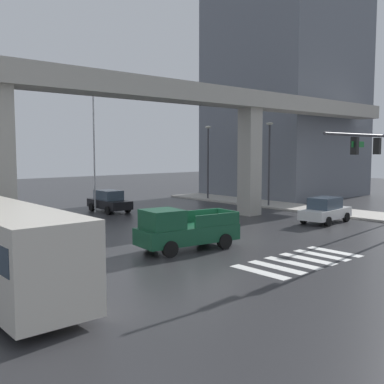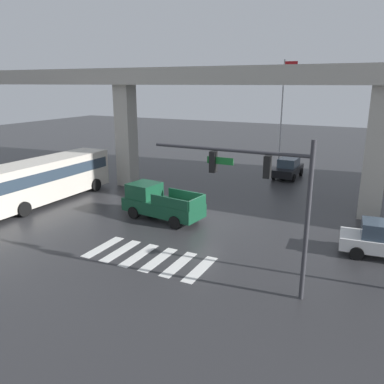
# 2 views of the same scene
# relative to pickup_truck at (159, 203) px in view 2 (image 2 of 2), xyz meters

# --- Properties ---
(ground_plane) EXTENTS (120.00, 120.00, 0.00)m
(ground_plane) POSITION_rel_pickup_truck_xyz_m (2.49, 0.45, -0.99)
(ground_plane) COLOR #2D2D30
(crosswalk_stripes) EXTENTS (6.05, 2.80, 0.01)m
(crosswalk_stripes) POSITION_rel_pickup_truck_xyz_m (2.49, -5.09, -0.98)
(crosswalk_stripes) COLOR silver
(crosswalk_stripes) RESTS_ON ground
(elevated_overpass) EXTENTS (53.59, 2.13, 9.17)m
(elevated_overpass) POSITION_rel_pickup_truck_xyz_m (2.49, 6.00, 6.83)
(elevated_overpass) COLOR #ADA89E
(elevated_overpass) RESTS_ON ground
(pickup_truck) EXTENTS (5.29, 2.55, 2.08)m
(pickup_truck) POSITION_rel_pickup_truck_xyz_m (0.00, 0.00, 0.00)
(pickup_truck) COLOR #14472D
(pickup_truck) RESTS_ON ground
(city_bus) EXTENTS (2.84, 10.81, 2.99)m
(city_bus) POSITION_rel_pickup_truck_xyz_m (-8.98, -0.54, 0.73)
(city_bus) COLOR beige
(city_bus) RESTS_ON ground
(sedan_black) EXTENTS (2.07, 4.35, 1.72)m
(sedan_black) POSITION_rel_pickup_truck_xyz_m (4.55, 14.46, -0.14)
(sedan_black) COLOR black
(sedan_black) RESTS_ON ground
(traffic_signal_mast) EXTENTS (6.49, 0.32, 6.20)m
(traffic_signal_mast) POSITION_rel_pickup_truck_xyz_m (8.09, -5.54, 3.40)
(traffic_signal_mast) COLOR #38383D
(traffic_signal_mast) RESTS_ON ground
(flagpole) EXTENTS (1.16, 0.12, 10.01)m
(flagpole) POSITION_rel_pickup_truck_xyz_m (3.64, 14.91, 4.81)
(flagpole) COLOR silver
(flagpole) RESTS_ON ground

